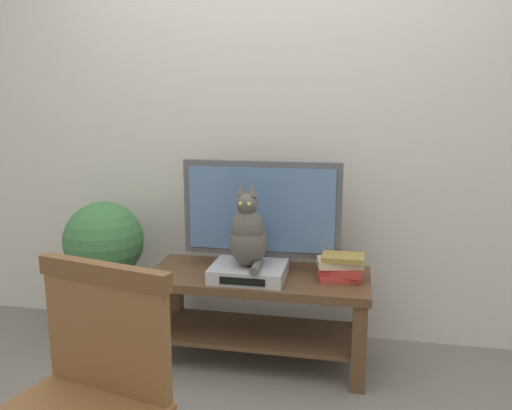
{
  "coord_description": "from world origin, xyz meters",
  "views": [
    {
      "loc": [
        0.49,
        -1.88,
        1.38
      ],
      "look_at": [
        -0.01,
        0.58,
        0.87
      ],
      "focal_mm": 35.81,
      "sensor_mm": 36.0,
      "label": 1
    }
  ],
  "objects_px": {
    "cat": "(248,235)",
    "book_stack": "(341,267)",
    "tv": "(261,213)",
    "media_box": "(249,272)",
    "wooden_chair": "(79,396)",
    "tv_stand": "(258,300)",
    "potted_plant": "(104,250)"
  },
  "relations": [
    {
      "from": "tv_stand",
      "to": "wooden_chair",
      "type": "xyz_separation_m",
      "value": [
        -0.28,
        -1.28,
        0.19
      ]
    },
    {
      "from": "tv_stand",
      "to": "wooden_chair",
      "type": "height_order",
      "value": "wooden_chair"
    },
    {
      "from": "cat",
      "to": "book_stack",
      "type": "relative_size",
      "value": 1.74
    },
    {
      "from": "tv",
      "to": "potted_plant",
      "type": "height_order",
      "value": "tv"
    },
    {
      "from": "media_box",
      "to": "tv_stand",
      "type": "bearing_deg",
      "value": 67.2
    },
    {
      "from": "media_box",
      "to": "wooden_chair",
      "type": "relative_size",
      "value": 0.42
    },
    {
      "from": "media_box",
      "to": "cat",
      "type": "distance_m",
      "value": 0.2
    },
    {
      "from": "media_box",
      "to": "tv",
      "type": "bearing_deg",
      "value": 79.47
    },
    {
      "from": "cat",
      "to": "wooden_chair",
      "type": "height_order",
      "value": "cat"
    },
    {
      "from": "media_box",
      "to": "cat",
      "type": "bearing_deg",
      "value": -84.65
    },
    {
      "from": "tv_stand",
      "to": "potted_plant",
      "type": "relative_size",
      "value": 1.41
    },
    {
      "from": "cat",
      "to": "book_stack",
      "type": "distance_m",
      "value": 0.5
    },
    {
      "from": "tv",
      "to": "potted_plant",
      "type": "distance_m",
      "value": 0.94
    },
    {
      "from": "media_box",
      "to": "book_stack",
      "type": "height_order",
      "value": "book_stack"
    },
    {
      "from": "cat",
      "to": "wooden_chair",
      "type": "bearing_deg",
      "value": -101.87
    },
    {
      "from": "tv",
      "to": "media_box",
      "type": "relative_size",
      "value": 2.25
    },
    {
      "from": "media_box",
      "to": "cat",
      "type": "relative_size",
      "value": 0.88
    },
    {
      "from": "wooden_chair",
      "to": "tv_stand",
      "type": "bearing_deg",
      "value": 77.59
    },
    {
      "from": "cat",
      "to": "media_box",
      "type": "bearing_deg",
      "value": 95.35
    },
    {
      "from": "book_stack",
      "to": "tv_stand",
      "type": "bearing_deg",
      "value": 179.28
    },
    {
      "from": "media_box",
      "to": "wooden_chair",
      "type": "height_order",
      "value": "wooden_chair"
    },
    {
      "from": "tv",
      "to": "book_stack",
      "type": "xyz_separation_m",
      "value": [
        0.43,
        -0.1,
        -0.24
      ]
    },
    {
      "from": "media_box",
      "to": "wooden_chair",
      "type": "xyz_separation_m",
      "value": [
        -0.25,
        -1.21,
        0.01
      ]
    },
    {
      "from": "potted_plant",
      "to": "tv",
      "type": "bearing_deg",
      "value": 1.93
    },
    {
      "from": "cat",
      "to": "book_stack",
      "type": "xyz_separation_m",
      "value": [
        0.46,
        0.08,
        -0.16
      ]
    },
    {
      "from": "media_box",
      "to": "potted_plant",
      "type": "height_order",
      "value": "potted_plant"
    },
    {
      "from": "tv_stand",
      "to": "book_stack",
      "type": "bearing_deg",
      "value": -0.72
    },
    {
      "from": "cat",
      "to": "wooden_chair",
      "type": "relative_size",
      "value": 0.47
    },
    {
      "from": "tv",
      "to": "wooden_chair",
      "type": "bearing_deg",
      "value": -101.55
    },
    {
      "from": "tv_stand",
      "to": "potted_plant",
      "type": "height_order",
      "value": "potted_plant"
    },
    {
      "from": "tv_stand",
      "to": "media_box",
      "type": "height_order",
      "value": "media_box"
    },
    {
      "from": "tv",
      "to": "tv_stand",
      "type": "bearing_deg",
      "value": -90.02
    }
  ]
}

